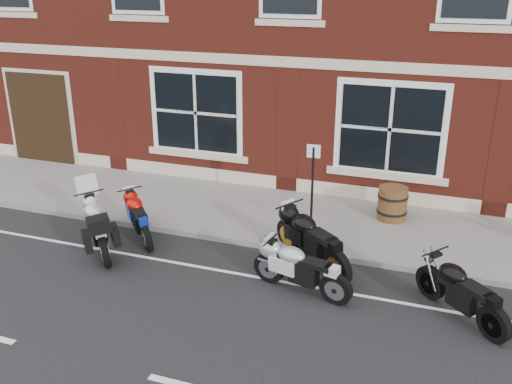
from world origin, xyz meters
The scene contains 10 objects.
ground centered at (0.00, 0.00, 0.00)m, with size 80.00×80.00×0.00m, color black.
sidewalk centered at (0.00, 3.00, 0.06)m, with size 30.00×3.00×0.12m, color slate.
kerb centered at (0.00, 1.42, 0.06)m, with size 30.00×0.16×0.12m, color slate.
moto_touring_silver centered at (-3.76, 0.26, 0.58)m, with size 1.53×1.74×1.44m.
moto_sport_red centered at (-3.26, 1.03, 0.50)m, with size 1.40×1.53×0.88m.
moto_sport_black centered at (0.56, 1.03, 0.59)m, with size 1.85×1.56×1.03m.
moto_sport_silver centered at (0.61, -0.02, 0.51)m, with size 1.94×0.60×0.89m.
moto_naked_black centered at (3.34, 0.10, 0.53)m, with size 1.55×1.51×0.92m.
barrel_planter centered at (1.80, 3.56, 0.50)m, with size 0.69×0.69×0.76m.
parking_sign centered at (0.24, 2.20, 1.27)m, with size 0.28×0.05×2.00m.
Camera 1 is at (2.87, -8.76, 5.44)m, focal length 40.00 mm.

